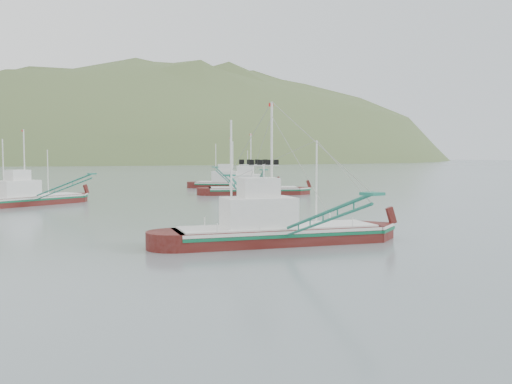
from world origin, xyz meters
TOP-DOWN VIEW (x-y plane):
  - ground at (0.00, 0.00)m, footprint 1200.00×1200.00m
  - main_boat at (-0.99, 2.46)m, footprint 14.11×23.98m
  - bg_boat_right at (25.65, 40.70)m, footprint 16.08×22.10m
  - bg_boat_far at (-5.94, 42.33)m, footprint 13.41×22.94m
  - bg_boat_extra at (32.63, 56.21)m, footprint 20.42×19.52m
  - headland_right at (240.00, 430.00)m, footprint 684.00×432.00m

SIDE VIEW (x-z plane):
  - ground at x=0.00m, z-range 0.00..0.00m
  - headland_right at x=240.00m, z-range -153.00..153.00m
  - bg_boat_far at x=-5.94m, z-range -2.96..6.55m
  - main_boat at x=-0.99m, z-range -3.03..7.00m
  - bg_boat_right at x=25.65m, z-range -2.82..6.91m
  - bg_boat_extra at x=32.63m, z-range -2.77..6.96m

